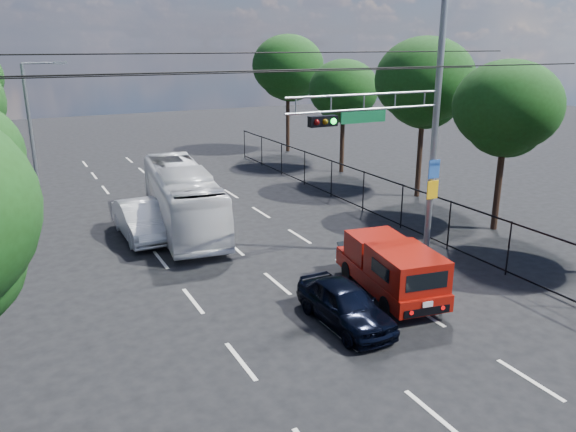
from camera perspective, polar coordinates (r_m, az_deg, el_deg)
ground at (r=13.60m, az=14.66°, el=-18.96°), size 120.00×120.00×0.00m
lane_markings at (r=24.58m, az=-7.23°, el=-1.74°), size 6.12×38.00×0.01m
signal_mast at (r=20.75m, az=12.25°, el=9.41°), size 6.43×0.39×9.50m
streetlight_left at (r=30.25m, az=-24.38°, el=8.12°), size 2.09×0.22×7.08m
utility_wires at (r=18.49m, az=-2.41°, el=15.07°), size 22.00×5.04×0.74m
fence_right at (r=26.21m, az=9.91°, el=1.69°), size 0.06×34.03×2.00m
tree_right_b at (r=25.59m, az=21.29°, el=9.62°), size 4.50×4.50×7.31m
tree_right_c at (r=30.24m, az=13.67°, el=12.56°), size 5.10×5.10×8.29m
tree_right_d at (r=35.70m, az=5.66°, el=12.16°), size 4.32×4.32×7.02m
tree_right_e at (r=42.67m, az=-0.01°, el=14.49°), size 5.28×5.28×8.58m
red_pickup at (r=18.51m, az=10.40°, el=-5.12°), size 2.50×5.11×1.83m
navy_hatchback at (r=16.59m, az=5.80°, el=-8.88°), size 1.53×3.76×1.28m
white_bus at (r=25.34m, az=-10.69°, el=1.88°), size 3.53×9.98×2.72m
white_van at (r=24.48m, az=-14.69°, el=-0.40°), size 1.65×4.62×1.52m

